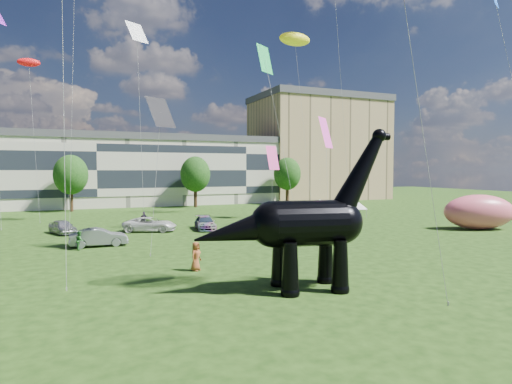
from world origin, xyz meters
name	(u,v)px	position (x,y,z in m)	size (l,w,h in m)	color
ground	(302,292)	(0.00, 0.00, 0.00)	(220.00, 220.00, 0.00)	#16330C
terrace_row	(96,173)	(-8.00, 62.00, 6.00)	(78.00, 11.00, 12.00)	beige
apartment_block	(318,150)	(40.00, 65.00, 11.00)	(28.00, 18.00, 22.00)	tan
tree_mid_left	(71,172)	(-12.00, 53.00, 6.29)	(5.20, 5.20, 9.44)	#382314
tree_mid_right	(195,171)	(8.00, 53.00, 6.29)	(5.20, 5.20, 9.44)	#382314
tree_far_right	(287,171)	(26.00, 53.00, 6.29)	(5.20, 5.20, 9.44)	#382314
dinosaur_sculpture	(301,226)	(0.12, 0.46, 3.49)	(11.37, 3.88, 9.25)	black
car_silver	(63,227)	(-12.58, 27.81, 0.73)	(1.72, 4.28, 1.46)	#ACABB0
car_grey	(99,237)	(-9.50, 18.81, 0.79)	(1.66, 4.77, 1.57)	gray
car_white	(150,224)	(-4.05, 26.05, 0.77)	(2.57, 5.57, 1.55)	silver
car_dark	(205,223)	(1.80, 25.23, 0.72)	(2.01, 4.95, 1.44)	#595960
gazebo_near	(320,206)	(17.47, 26.97, 1.99)	(5.32, 5.32, 2.83)	white
gazebo_far	(352,203)	(24.19, 29.45, 1.95)	(4.80, 4.80, 2.78)	silver
inflatable_pink	(479,212)	(29.76, 13.73, 1.93)	(7.71, 3.86, 3.86)	#F35E78
visitors	(182,232)	(-2.27, 18.63, 0.85)	(46.94, 24.67, 1.90)	#9E554F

